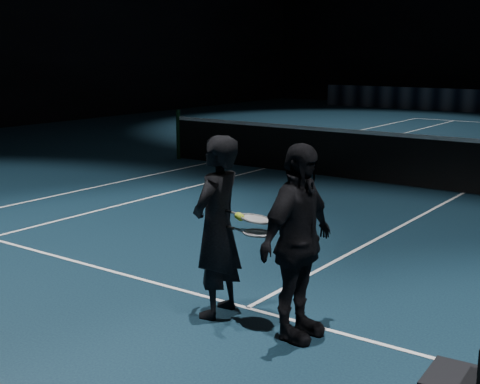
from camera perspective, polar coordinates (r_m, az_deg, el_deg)
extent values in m
plane|color=black|center=(12.01, 18.50, -0.12)|extent=(36.00, 36.00, 0.00)
cylinder|color=black|center=(15.06, -5.27, 4.92)|extent=(0.10, 0.10, 1.10)
cube|color=black|center=(11.93, 18.64, 2.00)|extent=(12.80, 0.02, 0.86)
cube|color=white|center=(11.87, 18.79, 4.21)|extent=(12.80, 0.03, 0.07)
imported|color=black|center=(6.03, -1.97, -3.00)|extent=(0.46, 0.65, 1.66)
imported|color=black|center=(5.55, 4.93, -4.35)|extent=(0.43, 0.98, 1.66)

